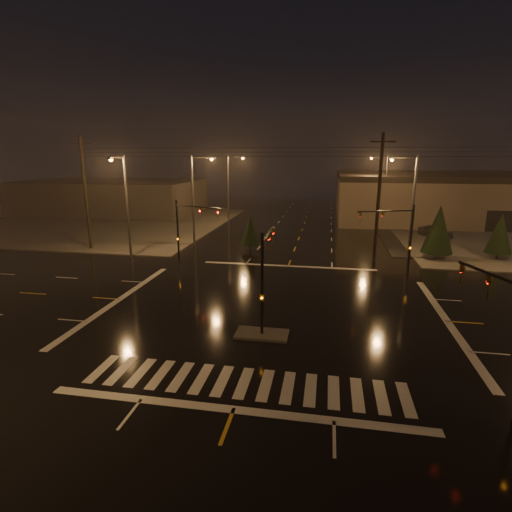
{
  "coord_description": "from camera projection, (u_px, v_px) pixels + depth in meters",
  "views": [
    {
      "loc": [
        3.41,
        -24.73,
        9.98
      ],
      "look_at": [
        -1.52,
        2.51,
        3.0
      ],
      "focal_mm": 28.0,
      "sensor_mm": 36.0,
      "label": 1
    }
  ],
  "objects": [
    {
      "name": "car_parked",
      "position": [
        435.0,
        231.0,
        49.94
      ],
      "size": [
        3.99,
        4.66,
        1.51
      ],
      "primitive_type": "imported",
      "rotation": [
        0.0,
        0.0,
        0.61
      ],
      "color": "black",
      "rests_on": "ground"
    },
    {
      "name": "streetlight_1",
      "position": [
        195.0,
        194.0,
        44.32
      ],
      "size": [
        2.77,
        0.32,
        10.0
      ],
      "color": "#38383A",
      "rests_on": "ground"
    },
    {
      "name": "signal_mast_se",
      "position": [
        511.0,
        331.0,
        14.65
      ],
      "size": [
        1.55,
        3.87,
        6.0
      ],
      "color": "black",
      "rests_on": "ground"
    },
    {
      "name": "commercial_block",
      "position": [
        113.0,
        196.0,
        72.07
      ],
      "size": [
        30.0,
        18.0,
        5.6
      ],
      "primitive_type": "cube",
      "color": "#463F3D",
      "rests_on": "ground"
    },
    {
      "name": "median_island",
      "position": [
        262.0,
        334.0,
        22.8
      ],
      "size": [
        3.0,
        1.6,
        0.15
      ],
      "primitive_type": "cube",
      "color": "#423F3B",
      "rests_on": "ground"
    },
    {
      "name": "ground",
      "position": [
        272.0,
        310.0,
        26.63
      ],
      "size": [
        140.0,
        140.0,
        0.0
      ],
      "primitive_type": "plane",
      "color": "black",
      "rests_on": "ground"
    },
    {
      "name": "signal_mast_ne",
      "position": [
        400.0,
        231.0,
        33.73
      ],
      "size": [
        4.84,
        1.86,
        6.0
      ],
      "color": "black",
      "rests_on": "ground"
    },
    {
      "name": "utility_pole_0",
      "position": [
        86.0,
        193.0,
        42.29
      ],
      "size": [
        2.2,
        0.32,
        12.0
      ],
      "color": "black",
      "rests_on": "ground"
    },
    {
      "name": "signal_mast_nw",
      "position": [
        186.0,
        224.0,
        37.02
      ],
      "size": [
        4.84,
        1.86,
        6.0
      ],
      "color": "black",
      "rests_on": "ground"
    },
    {
      "name": "signal_mast_median",
      "position": [
        265.0,
        268.0,
        22.78
      ],
      "size": [
        0.25,
        4.59,
        6.0
      ],
      "color": "black",
      "rests_on": "ground"
    },
    {
      "name": "streetlight_4",
      "position": [
        384.0,
        185.0,
        57.63
      ],
      "size": [
        2.77,
        0.32,
        10.0
      ],
      "color": "#38383A",
      "rests_on": "ground"
    },
    {
      "name": "sidewalk_nw",
      "position": [
        104.0,
        223.0,
        60.42
      ],
      "size": [
        36.0,
        36.0,
        0.12
      ],
      "primitive_type": "cube",
      "color": "#423F3B",
      "rests_on": "ground"
    },
    {
      "name": "stop_bar_far",
      "position": [
        288.0,
        266.0,
        37.13
      ],
      "size": [
        16.0,
        0.5,
        0.01
      ],
      "primitive_type": "cube",
      "color": "beige",
      "rests_on": "ground"
    },
    {
      "name": "conifer_0",
      "position": [
        439.0,
        229.0,
        38.85
      ],
      "size": [
        2.98,
        2.98,
        5.36
      ],
      "color": "black",
      "rests_on": "ground"
    },
    {
      "name": "crosswalk",
      "position": [
        244.0,
        383.0,
        18.04
      ],
      "size": [
        15.0,
        2.6,
        0.01
      ],
      "primitive_type": "cube",
      "color": "beige",
      "rests_on": "ground"
    },
    {
      "name": "stop_bar_near",
      "position": [
        234.0,
        410.0,
        16.13
      ],
      "size": [
        16.0,
        0.5,
        0.01
      ],
      "primitive_type": "cube",
      "color": "beige",
      "rests_on": "ground"
    },
    {
      "name": "conifer_3",
      "position": [
        250.0,
        230.0,
        42.36
      ],
      "size": [
        2.04,
        2.04,
        3.89
      ],
      "color": "black",
      "rests_on": "ground"
    },
    {
      "name": "streetlight_3",
      "position": [
        410.0,
        200.0,
        38.54
      ],
      "size": [
        2.77,
        0.32,
        10.0
      ],
      "color": "#38383A",
      "rests_on": "ground"
    },
    {
      "name": "utility_pole_1",
      "position": [
        379.0,
        198.0,
        37.11
      ],
      "size": [
        2.2,
        0.32,
        12.0
      ],
      "color": "black",
      "rests_on": "ground"
    },
    {
      "name": "streetlight_2",
      "position": [
        230.0,
        184.0,
        59.58
      ],
      "size": [
        2.77,
        0.32,
        10.0
      ],
      "color": "#38383A",
      "rests_on": "ground"
    },
    {
      "name": "streetlight_5",
      "position": [
        125.0,
        200.0,
        38.65
      ],
      "size": [
        0.32,
        2.77,
        10.0
      ],
      "color": "#38383A",
      "rests_on": "ground"
    },
    {
      "name": "conifer_1",
      "position": [
        500.0,
        234.0,
        38.79
      ],
      "size": [
        2.46,
        2.46,
        4.54
      ],
      "color": "black",
      "rests_on": "ground"
    }
  ]
}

